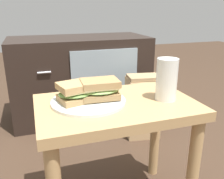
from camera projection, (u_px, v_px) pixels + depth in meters
side_table at (116, 125)px, 0.89m from camera, size 0.56×0.36×0.46m
tv_cabinet at (81, 77)px, 1.79m from camera, size 0.96×0.46×0.58m
plate at (89, 101)px, 0.86m from camera, size 0.26×0.26×0.01m
sandwich_front at (76, 92)px, 0.84m from camera, size 0.15×0.13×0.07m
sandwich_back at (100, 89)px, 0.86m from camera, size 0.15×0.11×0.07m
beer_glass at (167, 80)px, 0.87m from camera, size 0.08×0.08×0.15m
paper_bag at (142, 106)px, 1.52m from camera, size 0.22×0.20×0.39m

